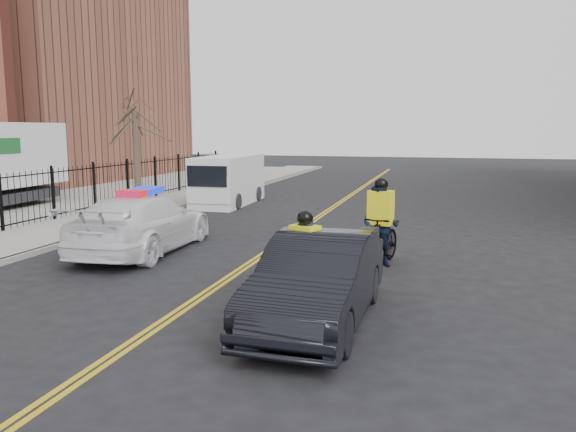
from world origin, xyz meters
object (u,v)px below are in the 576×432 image
Objects in this scene: police_cruiser at (143,223)px; cyclist_near at (304,277)px; cyclist_far at (380,231)px; dark_sedan at (318,280)px; cargo_van at (227,181)px.

cyclist_near reaches higher than police_cruiser.
cyclist_near is 0.91× the size of cyclist_far.
cyclist_far is at bearing 84.02° from dark_sedan.
police_cruiser is 1.19× the size of dark_sedan.
cargo_van is at bearing 142.29° from cyclist_far.
cyclist_near reaches higher than dark_sedan.
cyclist_far reaches higher than cyclist_near.
cyclist_far is (6.54, 0.19, 0.06)m from police_cruiser.
cargo_van is (-7.49, 14.38, 0.29)m from dark_sedan.
dark_sedan is at bearing 140.52° from police_cruiser.
cargo_van reaches higher than dark_sedan.
dark_sedan is 2.09× the size of cyclist_far.
cyclist_near is (5.61, -3.84, -0.14)m from police_cruiser.
cyclist_far is (8.03, -9.82, -0.20)m from cargo_van.
cyclist_far reaches higher than dark_sedan.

